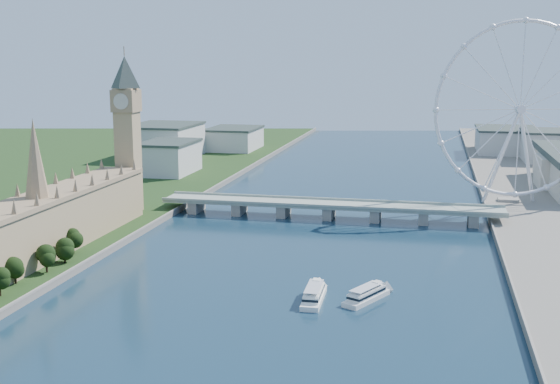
% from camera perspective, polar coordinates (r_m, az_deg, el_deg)
% --- Properties ---
extents(parliament_range, '(24.00, 200.00, 70.00)m').
position_cam_1_polar(parliament_range, '(373.18, -18.96, -2.65)').
color(parliament_range, tan).
rests_on(parliament_range, ground).
extents(big_ben, '(20.02, 20.02, 110.00)m').
position_cam_1_polar(big_ben, '(460.45, -12.36, 6.21)').
color(big_ben, tan).
rests_on(big_ben, ground).
extents(westminster_bridge, '(220.00, 22.00, 9.50)m').
position_cam_1_polar(westminster_bridge, '(453.78, 4.01, -1.29)').
color(westminster_bridge, gray).
rests_on(westminster_bridge, ground).
extents(london_eye, '(113.60, 39.12, 124.30)m').
position_cam_1_polar(london_eye, '(498.52, 18.93, 6.32)').
color(london_eye, silver).
rests_on(london_eye, ground).
extents(city_skyline, '(505.00, 280.00, 32.00)m').
position_cam_1_polar(city_skyline, '(704.72, 10.31, 3.75)').
color(city_skyline, beige).
rests_on(city_skyline, ground).
extents(tour_boat_near, '(8.98, 31.81, 7.00)m').
position_cam_1_polar(tour_boat_near, '(302.51, 2.76, -8.82)').
color(tour_boat_near, white).
rests_on(tour_boat_near, ground).
extents(tour_boat_far, '(20.53, 30.31, 6.65)m').
position_cam_1_polar(tour_boat_far, '(304.61, 7.03, -8.75)').
color(tour_boat_far, silver).
rests_on(tour_boat_far, ground).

